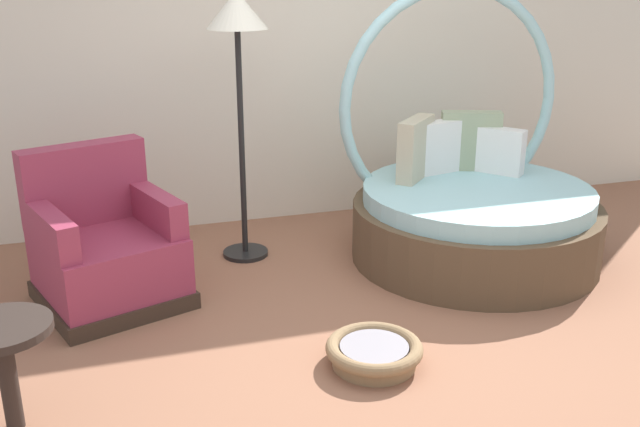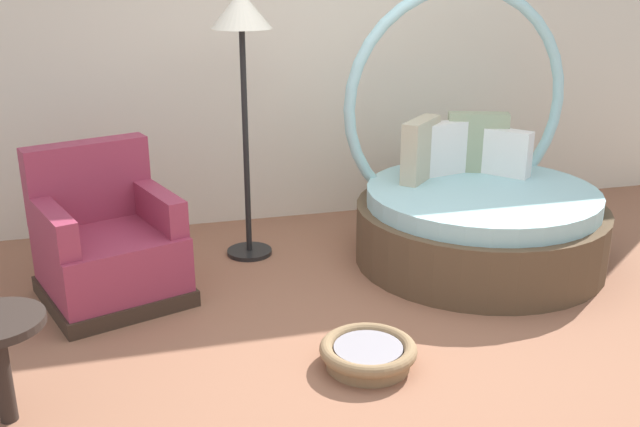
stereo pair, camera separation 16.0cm
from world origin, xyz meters
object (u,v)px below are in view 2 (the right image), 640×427
object	(u,v)px
red_armchair	(107,247)
floor_lamp	(242,36)
pet_basket	(368,353)
round_daybed	(476,206)

from	to	relation	value
red_armchair	floor_lamp	size ratio (longest dim) A/B	0.56
red_armchair	floor_lamp	distance (m)	1.60
floor_lamp	red_armchair	bearing A→B (deg)	-154.35
pet_basket	floor_lamp	distance (m)	2.24
round_daybed	pet_basket	world-z (taller)	round_daybed
round_daybed	floor_lamp	distance (m)	1.97
round_daybed	pet_basket	xyz separation A→B (m)	(-1.19, -1.22, -0.30)
pet_basket	floor_lamp	world-z (taller)	floor_lamp
round_daybed	red_armchair	world-z (taller)	round_daybed
red_armchair	pet_basket	size ratio (longest dim) A/B	1.99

